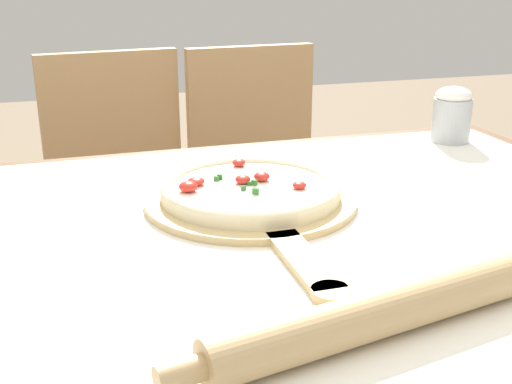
# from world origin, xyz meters

# --- Properties ---
(dining_table) EXTENTS (1.29, 1.01, 0.75)m
(dining_table) POSITION_xyz_m (0.00, 0.00, 0.64)
(dining_table) COLOR brown
(dining_table) RESTS_ON ground_plane
(towel_cloth) EXTENTS (1.21, 0.93, 0.00)m
(towel_cloth) POSITION_xyz_m (0.00, 0.00, 0.75)
(towel_cloth) COLOR white
(towel_cloth) RESTS_ON dining_table
(pizza_peel) EXTENTS (0.35, 0.53, 0.01)m
(pizza_peel) POSITION_xyz_m (-0.04, 0.10, 0.76)
(pizza_peel) COLOR tan
(pizza_peel) RESTS_ON towel_cloth
(pizza) EXTENTS (0.29, 0.29, 0.04)m
(pizza) POSITION_xyz_m (-0.04, 0.13, 0.78)
(pizza) COLOR beige
(pizza) RESTS_ON pizza_peel
(rolling_pin) EXTENTS (0.48, 0.12, 0.05)m
(rolling_pin) POSITION_xyz_m (-0.03, -0.29, 0.78)
(rolling_pin) COLOR tan
(rolling_pin) RESTS_ON towel_cloth
(chair_left) EXTENTS (0.44, 0.44, 0.90)m
(chair_left) POSITION_xyz_m (-0.18, 0.87, 0.52)
(chair_left) COLOR tan
(chair_left) RESTS_ON ground_plane
(chair_right) EXTENTS (0.42, 0.42, 0.90)m
(chair_right) POSITION_xyz_m (0.21, 0.87, 0.52)
(chair_right) COLOR tan
(chair_right) RESTS_ON ground_plane
(flour_cup) EXTENTS (0.08, 0.08, 0.12)m
(flour_cup) POSITION_xyz_m (0.49, 0.37, 0.81)
(flour_cup) COLOR #B2B7BC
(flour_cup) RESTS_ON towel_cloth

